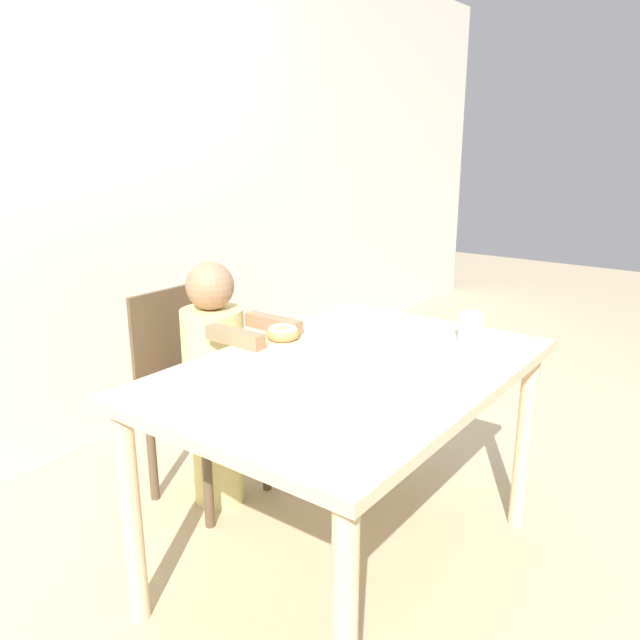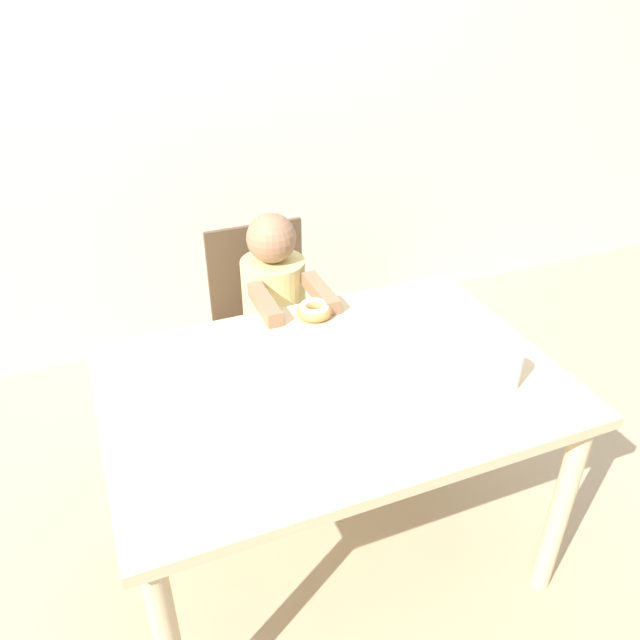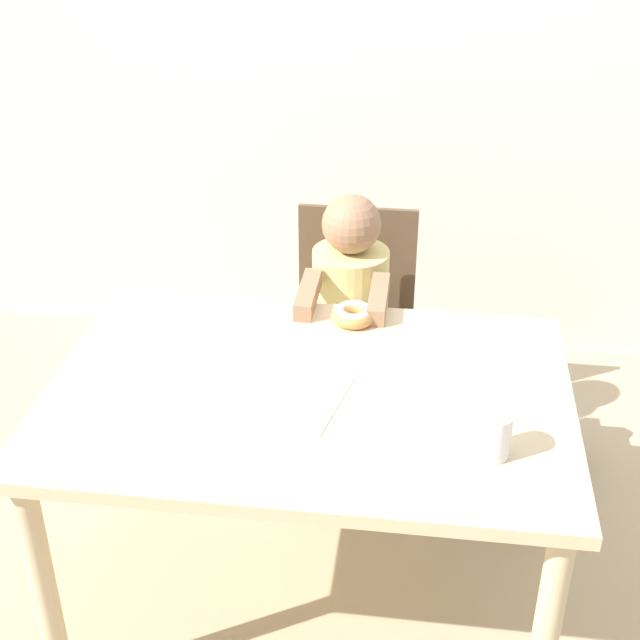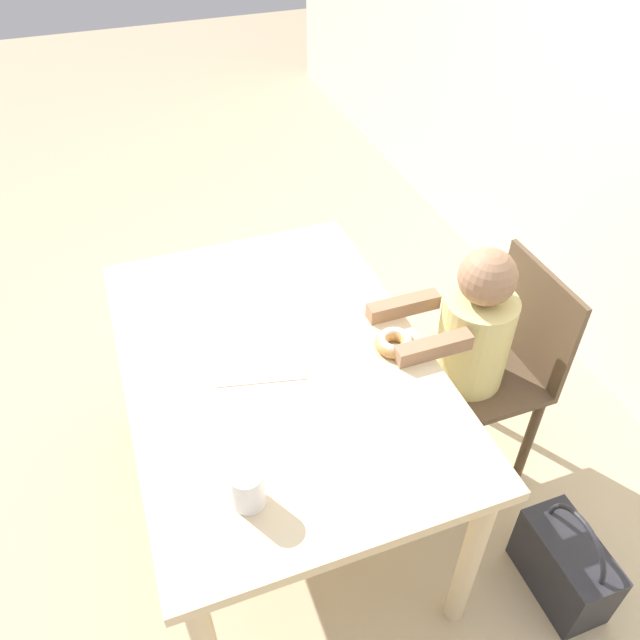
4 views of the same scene
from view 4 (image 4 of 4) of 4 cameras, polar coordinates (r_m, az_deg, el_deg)
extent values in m
plane|color=tan|center=(2.38, -3.15, -16.00)|extent=(12.00, 12.00, 0.00)
cube|color=beige|center=(1.83, -3.95, -3.95)|extent=(1.27, 0.87, 0.03)
cylinder|color=beige|center=(2.47, -15.88, -2.93)|extent=(0.06, 0.06, 0.69)
cylinder|color=beige|center=(2.57, 0.60, 0.96)|extent=(0.06, 0.06, 0.69)
cylinder|color=beige|center=(1.92, 13.57, -20.40)|extent=(0.06, 0.06, 0.69)
cube|color=brown|center=(2.23, 14.17, -4.91)|extent=(0.39, 0.38, 0.03)
cube|color=brown|center=(2.19, 19.09, 0.12)|extent=(0.39, 0.02, 0.38)
cylinder|color=brown|center=(2.42, 8.14, -7.03)|extent=(0.04, 0.04, 0.43)
cylinder|color=brown|center=(2.25, 11.87, -12.75)|extent=(0.04, 0.04, 0.43)
cylinder|color=brown|center=(2.55, 14.52, -5.05)|extent=(0.04, 0.04, 0.43)
cylinder|color=brown|center=(2.39, 18.55, -10.25)|extent=(0.04, 0.04, 0.43)
cylinder|color=#E0D17F|center=(2.36, 12.33, -8.81)|extent=(0.20, 0.20, 0.45)
cylinder|color=#E0D17F|center=(2.08, 13.86, -1.80)|extent=(0.24, 0.24, 0.34)
sphere|color=#997051|center=(1.92, 15.08, 3.82)|extent=(0.18, 0.18, 0.18)
cube|color=#997051|center=(1.97, 7.63, 1.28)|extent=(0.05, 0.24, 0.05)
cube|color=#997051|center=(1.84, 10.34, -2.49)|extent=(0.05, 0.24, 0.05)
torus|color=tan|center=(1.85, 6.84, -2.11)|extent=(0.12, 0.12, 0.04)
torus|color=white|center=(1.84, 6.87, -1.78)|extent=(0.10, 0.10, 0.02)
cube|color=white|center=(1.84, -5.55, -2.89)|extent=(0.30, 0.30, 0.00)
cube|color=#232328|center=(2.25, 21.39, -20.21)|extent=(0.32, 0.17, 0.25)
torus|color=#232328|center=(2.14, 22.25, -18.54)|extent=(0.26, 0.02, 0.26)
cylinder|color=white|center=(1.48, -6.63, -15.03)|extent=(0.08, 0.08, 0.11)
camera|label=1|loc=(2.91, -36.02, 22.13)|focal=35.00mm
camera|label=2|loc=(2.06, -52.48, 21.19)|focal=35.00mm
camera|label=3|loc=(1.76, -77.89, 7.80)|focal=50.00mm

